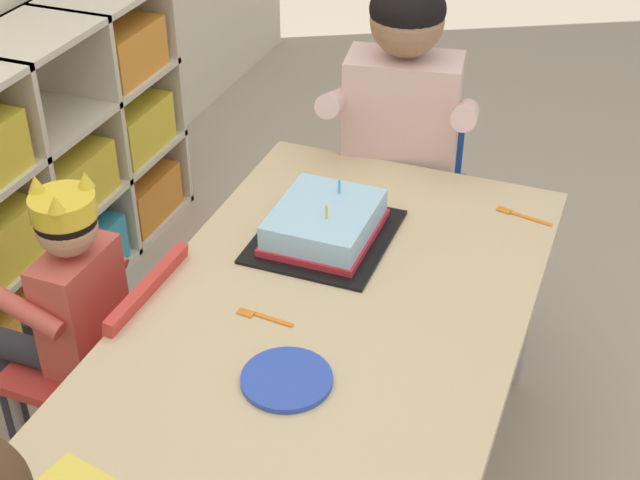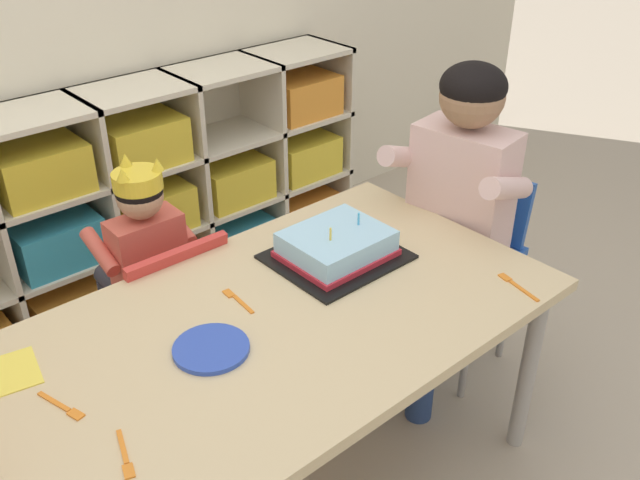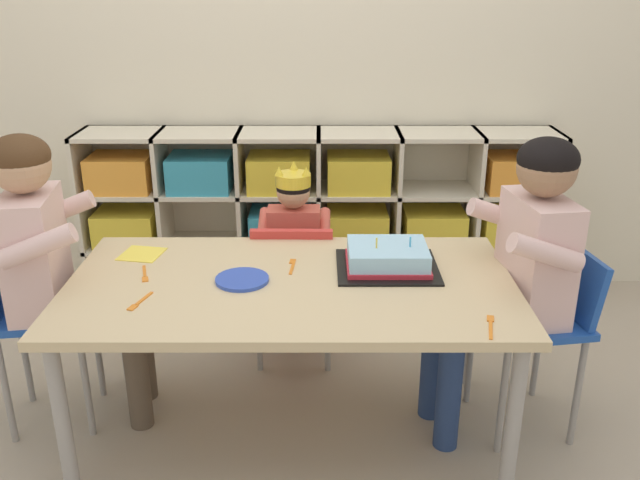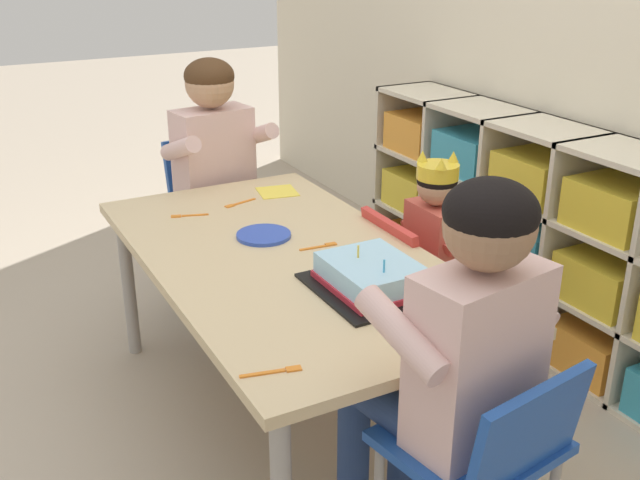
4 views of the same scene
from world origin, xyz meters
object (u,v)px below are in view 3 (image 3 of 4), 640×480
fork_near_child_seat (425,355)px  guest_at_table_side (537,335)px  classroom_chair_blue (391,321)px  fork_at_table_front_edge (176,307)px  adult_helper_seated (143,252)px  activity_table (291,322)px  fork_scattered_mid_table (366,334)px  child_with_crown (402,281)px  fork_by_napkin (202,295)px  birthday_cake_on_tray (302,300)px  paper_plate_stack (199,278)px  classroom_chair_adult_side (133,299)px  classroom_chair_guest_side (566,383)px

fork_near_child_seat → guest_at_table_side: bearing=112.5°
classroom_chair_blue → fork_at_table_front_edge: size_ratio=4.83×
fork_at_table_front_edge → fork_near_child_seat: size_ratio=1.06×
adult_helper_seated → guest_at_table_side: bearing=-73.0°
classroom_chair_blue → fork_at_table_front_edge: 0.92m
activity_table → fork_scattered_mid_table: bearing=-22.8°
classroom_chair_blue → fork_at_table_front_edge: bearing=56.2°
child_with_crown → fork_scattered_mid_table: 0.82m
activity_table → fork_by_napkin: bearing=-169.9°
birthday_cake_on_tray → paper_plate_stack: size_ratio=1.71×
paper_plate_stack → fork_scattered_mid_table: paper_plate_stack is taller
classroom_chair_adult_side → fork_at_table_front_edge: classroom_chair_adult_side is taller
fork_at_table_front_edge → adult_helper_seated: bearing=31.1°
fork_scattered_mid_table → fork_by_napkin: same height
fork_near_child_seat → birthday_cake_on_tray: bearing=-148.0°
classroom_chair_adult_side → guest_at_table_side: size_ratio=0.77×
fork_scattered_mid_table → classroom_chair_guest_side: bearing=74.1°
guest_at_table_side → fork_by_napkin: guest_at_table_side is taller
activity_table → paper_plate_stack: paper_plate_stack is taller
classroom_chair_guest_side → fork_at_table_front_edge: bearing=-67.9°
classroom_chair_blue → child_with_crown: 0.18m
activity_table → paper_plate_stack: (-0.51, 0.12, 0.07)m
child_with_crown → guest_at_table_side: 0.84m
paper_plate_stack → classroom_chair_blue: bearing=31.3°
classroom_chair_blue → child_with_crown: child_with_crown is taller
activity_table → fork_near_child_seat: bearing=-21.6°
classroom_chair_guest_side → fork_scattered_mid_table: classroom_chair_guest_side is taller
classroom_chair_adult_side → fork_at_table_front_edge: (0.57, -0.36, 0.14)m
birthday_cake_on_tray → fork_by_napkin: 0.41m
birthday_cake_on_tray → adult_helper_seated: bearing=172.2°
paper_plate_stack → fork_near_child_seat: 1.17m
child_with_crown → guest_at_table_side: size_ratio=0.98×
classroom_chair_adult_side → fork_scattered_mid_table: bearing=-86.7°
classroom_chair_blue → child_with_crown: bearing=-90.0°
child_with_crown → fork_at_table_front_edge: child_with_crown is taller
classroom_chair_guest_side → fork_by_napkin: size_ratio=4.75×
fork_by_napkin → classroom_chair_guest_side: bearing=-150.9°
birthday_cake_on_tray → fork_by_napkin: (-0.40, -0.06, -0.03)m
fork_near_child_seat → paper_plate_stack: bearing=-143.0°
child_with_crown → activity_table: bearing=75.5°
fork_at_table_front_edge → paper_plate_stack: bearing=3.7°
child_with_crown → paper_plate_stack: 0.85m
classroom_chair_blue → adult_helper_seated: bearing=23.2°
classroom_chair_adult_side → adult_helper_seated: bearing=-90.0°
child_with_crown → fork_near_child_seat: 0.98m
child_with_crown → guest_at_table_side: (0.67, -0.50, 0.03)m
activity_table → child_with_crown: 0.65m
activity_table → child_with_crown: (0.16, 0.63, 0.03)m
classroom_chair_adult_side → birthday_cake_on_tray: size_ratio=1.71×
adult_helper_seated → fork_near_child_seat: size_ratio=8.52×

